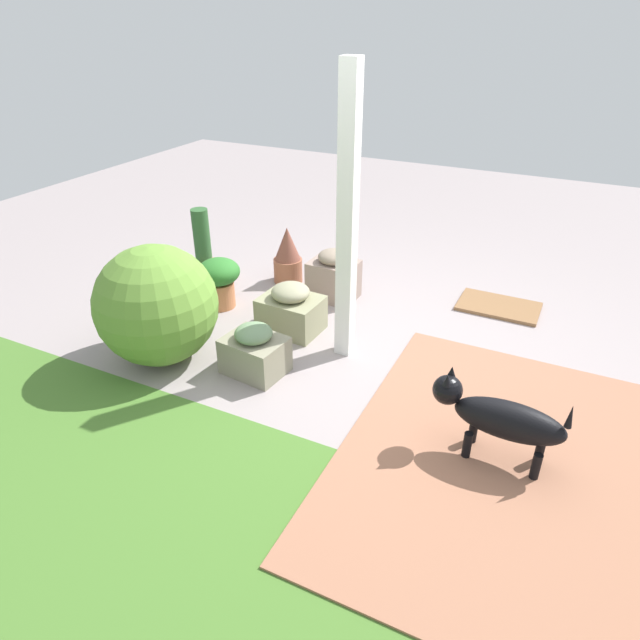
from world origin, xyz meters
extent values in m
plane|color=gray|center=(0.00, 0.00, 0.00)|extent=(12.00, 12.00, 0.00)
cube|color=#9E674D|center=(-1.08, 0.70, 0.01)|extent=(1.80, 2.40, 0.02)
cube|color=#47732B|center=(0.60, 2.40, 0.00)|extent=(5.20, 2.80, 0.01)
cube|color=white|center=(0.24, -0.02, 1.03)|extent=(0.12, 0.12, 2.06)
cube|color=gray|center=(0.70, -0.81, 0.17)|extent=(0.42, 0.33, 0.35)
ellipsoid|color=gray|center=(0.70, -0.81, 0.40)|extent=(0.28, 0.28, 0.13)
cube|color=gray|center=(0.76, -0.14, 0.14)|extent=(0.50, 0.39, 0.29)
ellipsoid|color=gray|center=(0.76, -0.14, 0.34)|extent=(0.31, 0.31, 0.14)
cube|color=gray|center=(0.71, 0.51, 0.14)|extent=(0.46, 0.38, 0.27)
ellipsoid|color=#68845F|center=(0.71, 0.51, 0.32)|extent=(0.27, 0.27, 0.12)
sphere|color=olive|center=(1.42, 0.65, 0.44)|extent=(0.88, 0.88, 0.88)
cylinder|color=#C3754A|center=(1.51, -0.23, 0.12)|extent=(0.25, 0.25, 0.23)
ellipsoid|color=#2D7129|center=(1.51, -0.23, 0.33)|extent=(0.37, 0.37, 0.22)
cylinder|color=#9C5B40|center=(1.23, -0.93, 0.11)|extent=(0.27, 0.27, 0.23)
cone|color=brown|center=(1.23, -0.93, 0.39)|extent=(0.25, 0.25, 0.31)
cylinder|color=#CA7447|center=(1.92, -0.56, 0.11)|extent=(0.28, 0.28, 0.21)
cylinder|color=#2D582D|center=(1.92, -0.56, 0.47)|extent=(0.15, 0.15, 0.52)
ellipsoid|color=black|center=(-1.06, 0.66, 0.30)|extent=(0.62, 0.22, 0.23)
sphere|color=black|center=(-0.70, 0.66, 0.39)|extent=(0.17, 0.17, 0.17)
cone|color=black|center=(-0.70, 0.70, 0.48)|extent=(0.05, 0.05, 0.07)
cone|color=black|center=(-0.70, 0.61, 0.48)|extent=(0.05, 0.05, 0.07)
cylinder|color=black|center=(-0.87, 0.73, 0.09)|extent=(0.05, 0.05, 0.18)
cylinder|color=black|center=(-0.87, 0.59, 0.09)|extent=(0.05, 0.05, 0.18)
cylinder|color=black|center=(-1.25, 0.74, 0.09)|extent=(0.05, 0.05, 0.18)
cylinder|color=black|center=(-1.25, 0.59, 0.09)|extent=(0.05, 0.05, 0.18)
cone|color=black|center=(-1.35, 0.67, 0.44)|extent=(0.04, 0.04, 0.14)
cube|color=olive|center=(-0.69, -1.26, 0.01)|extent=(0.69, 0.44, 0.03)
camera|label=1|loc=(-1.18, 3.30, 2.30)|focal=31.25mm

